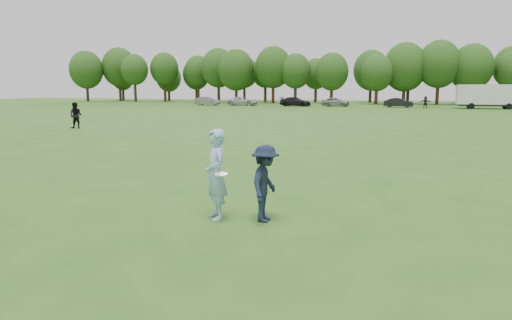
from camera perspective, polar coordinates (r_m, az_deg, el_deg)
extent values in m
plane|color=#255518|center=(9.74, -7.13, -7.10)|extent=(200.00, 200.00, 0.00)
imported|color=#91BAE1|center=(9.39, -5.06, -1.81)|extent=(0.78, 0.81, 1.87)
imported|color=#171F32|center=(9.21, 1.16, -2.93)|extent=(0.60, 1.02, 1.57)
imported|color=black|center=(33.15, -21.60, 5.20)|extent=(0.98, 0.83, 1.77)
imported|color=#242424|center=(66.66, 20.42, 6.79)|extent=(1.61, 0.69, 1.68)
imported|color=slate|center=(74.28, -6.14, 7.34)|extent=(4.29, 1.79, 1.38)
imported|color=silver|center=(73.11, -1.66, 7.36)|extent=(4.92, 2.30, 1.36)
imported|color=black|center=(70.31, 4.95, 7.27)|extent=(4.93, 2.34, 1.39)
imported|color=gray|center=(70.29, 9.93, 7.19)|extent=(4.29, 2.04, 1.42)
imported|color=black|center=(68.98, 17.41, 6.86)|extent=(4.18, 1.74, 1.35)
cylinder|color=white|center=(9.05, -4.37, -1.78)|extent=(0.30, 0.30, 0.06)
cube|color=silver|center=(68.31, 27.14, 7.30)|extent=(8.00, 2.50, 2.60)
cube|color=black|center=(68.34, 27.05, 6.13)|extent=(7.60, 2.30, 0.25)
cylinder|color=black|center=(66.82, 25.33, 6.12)|extent=(0.80, 0.25, 0.80)
cylinder|color=black|center=(69.30, 25.10, 6.21)|extent=(0.80, 0.25, 0.80)
cylinder|color=black|center=(67.46, 29.05, 5.88)|extent=(0.80, 0.25, 0.80)
cylinder|color=black|center=(69.92, 28.69, 5.97)|extent=(0.80, 0.25, 0.80)
cube|color=#333333|center=(67.85, 23.36, 6.40)|extent=(1.20, 0.15, 0.12)
cylinder|color=#332114|center=(103.43, -20.31, 7.90)|extent=(0.56, 0.56, 3.63)
ellipsoid|color=#223F15|center=(103.50, -20.45, 10.52)|extent=(6.88, 6.88, 7.91)
cylinder|color=#332114|center=(103.65, -16.61, 8.22)|extent=(0.56, 0.56, 4.13)
ellipsoid|color=#223F15|center=(103.75, -16.73, 11.06)|extent=(7.25, 7.25, 8.34)
cylinder|color=#332114|center=(97.21, -14.85, 8.29)|extent=(0.56, 0.56, 4.18)
ellipsoid|color=#223F15|center=(97.28, -14.95, 10.87)|extent=(5.42, 5.42, 6.23)
cylinder|color=#332114|center=(97.60, -11.30, 8.43)|extent=(0.56, 0.56, 4.26)
ellipsoid|color=#223F15|center=(97.68, -11.38, 11.12)|extent=(5.79, 5.79, 6.66)
cylinder|color=#332114|center=(95.77, -7.21, 8.42)|extent=(0.56, 0.56, 3.91)
ellipsoid|color=#223F15|center=(95.83, -7.26, 10.98)|extent=(5.47, 5.47, 6.29)
cylinder|color=#332114|center=(91.96, -4.69, 8.42)|extent=(0.56, 0.56, 3.83)
ellipsoid|color=#223F15|center=(92.05, -4.73, 11.40)|extent=(6.75, 6.75, 7.76)
cylinder|color=#332114|center=(87.36, -2.48, 8.23)|extent=(0.56, 0.56, 3.25)
ellipsoid|color=#223F15|center=(87.43, -2.50, 11.18)|extent=(6.76, 6.76, 7.78)
cylinder|color=#332114|center=(85.44, 2.15, 8.37)|extent=(0.56, 0.56, 3.71)
ellipsoid|color=#223F15|center=(85.52, 2.17, 11.51)|extent=(6.68, 6.68, 7.68)
cylinder|color=#332114|center=(83.94, 4.93, 8.24)|extent=(0.56, 0.56, 3.46)
ellipsoid|color=#223F15|center=(83.99, 4.97, 11.02)|extent=(5.49, 5.49, 6.31)
cylinder|color=#332114|center=(82.48, 9.40, 8.04)|extent=(0.56, 0.56, 3.14)
ellipsoid|color=#223F15|center=(82.52, 9.47, 10.83)|extent=(5.78, 5.78, 6.64)
cylinder|color=#332114|center=(81.32, 14.78, 7.81)|extent=(0.56, 0.56, 3.01)
ellipsoid|color=#223F15|center=(81.35, 14.89, 10.50)|extent=(5.46, 5.46, 6.28)
cylinder|color=#332114|center=(83.51, 17.97, 7.76)|extent=(0.56, 0.56, 3.23)
ellipsoid|color=#223F15|center=(83.58, 18.12, 10.99)|extent=(7.29, 7.29, 8.38)
cylinder|color=#332114|center=(83.50, 21.72, 7.75)|extent=(0.56, 0.56, 3.77)
ellipsoid|color=#223F15|center=(83.59, 21.92, 11.07)|extent=(6.95, 6.95, 8.00)
cylinder|color=#332114|center=(84.49, 25.20, 7.40)|extent=(0.56, 0.56, 3.33)
ellipsoid|color=#223F15|center=(84.56, 25.40, 10.45)|extent=(6.71, 6.71, 7.71)
cylinder|color=#332114|center=(85.64, 29.33, 7.08)|extent=(0.56, 0.56, 3.22)
cylinder|color=#332114|center=(109.36, -16.26, 7.95)|extent=(0.56, 0.56, 2.97)
ellipsoid|color=#223F15|center=(109.38, -16.34, 9.81)|extent=(4.85, 4.85, 5.58)
cylinder|color=#332114|center=(104.39, -10.81, 8.05)|extent=(0.56, 0.56, 2.73)
ellipsoid|color=#223F15|center=(104.40, -10.87, 10.07)|extent=(5.45, 5.45, 6.27)
cylinder|color=#332114|center=(99.46, -7.44, 8.25)|extent=(0.56, 0.56, 3.25)
ellipsoid|color=#223F15|center=(99.50, -7.49, 10.57)|extent=(5.68, 5.68, 6.53)
cylinder|color=#332114|center=(98.35, -1.46, 8.42)|extent=(0.56, 0.56, 3.62)
ellipsoid|color=#223F15|center=(98.41, -1.47, 10.91)|extent=(5.80, 5.80, 6.67)
cylinder|color=#332114|center=(94.18, 1.17, 8.39)|extent=(0.56, 0.56, 3.61)
ellipsoid|color=#223F15|center=(94.23, 1.18, 10.93)|extent=(5.58, 5.58, 6.42)
cylinder|color=#332114|center=(92.13, 7.46, 8.21)|extent=(0.56, 0.56, 3.29)
ellipsoid|color=#223F15|center=(92.17, 7.51, 10.63)|extent=(5.30, 5.30, 6.09)
cylinder|color=#332114|center=(92.13, 14.08, 8.01)|extent=(0.56, 0.56, 3.28)
ellipsoid|color=#223F15|center=(92.19, 14.19, 10.82)|extent=(6.78, 6.78, 7.79)
cylinder|color=#332114|center=(90.27, 18.44, 7.76)|extent=(0.56, 0.56, 3.11)
ellipsoid|color=#223F15|center=(90.31, 18.56, 10.19)|extent=(5.34, 5.34, 6.14)
cylinder|color=#332114|center=(92.10, 24.37, 7.56)|extent=(0.56, 0.56, 3.50)
ellipsoid|color=#223F15|center=(92.14, 24.52, 9.92)|extent=(4.82, 4.82, 5.54)
cylinder|color=#332114|center=(93.75, 29.11, 7.34)|extent=(0.56, 0.56, 3.80)
ellipsoid|color=#223F15|center=(93.82, 29.32, 10.13)|extent=(6.34, 6.34, 7.29)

